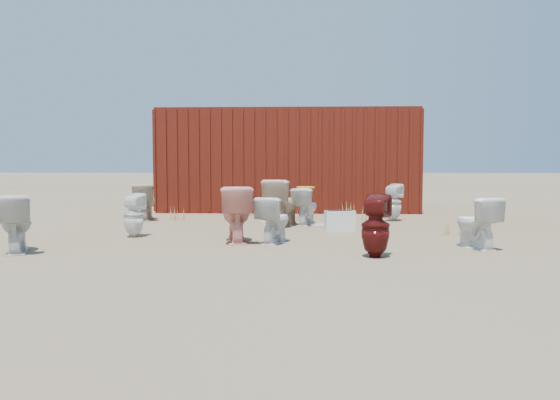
{
  "coord_description": "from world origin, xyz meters",
  "views": [
    {
      "loc": [
        0.39,
        -8.25,
        1.17
      ],
      "look_at": [
        0.0,
        0.6,
        0.55
      ],
      "focal_mm": 35.0,
      "sensor_mm": 36.0,
      "label": 1
    }
  ],
  "objects_px": {
    "toilet_front_a": "(15,223)",
    "toilet_front_c": "(274,220)",
    "toilet_back_beige_left": "(145,202)",
    "toilet_back_beige_right": "(283,203)",
    "toilet_front_maroon": "(376,226)",
    "loose_tank": "(340,221)",
    "shipping_container": "(288,161)",
    "toilet_back_yellowlid": "(306,207)",
    "toilet_front_pink": "(236,214)",
    "toilet_front_e": "(476,223)",
    "toilet_back_e": "(393,202)",
    "toilet_back_a": "(134,215)"
  },
  "relations": [
    {
      "from": "toilet_front_a",
      "to": "toilet_front_maroon",
      "type": "distance_m",
      "value": 4.61
    },
    {
      "from": "toilet_back_yellowlid",
      "to": "toilet_back_beige_left",
      "type": "bearing_deg",
      "value": 4.18
    },
    {
      "from": "toilet_front_a",
      "to": "toilet_back_yellowlid",
      "type": "xyz_separation_m",
      "value": [
        3.76,
        3.24,
        -0.03
      ]
    },
    {
      "from": "shipping_container",
      "to": "toilet_front_c",
      "type": "xyz_separation_m",
      "value": [
        -0.04,
        -5.62,
        -0.87
      ]
    },
    {
      "from": "toilet_back_yellowlid",
      "to": "shipping_container",
      "type": "bearing_deg",
      "value": -65.76
    },
    {
      "from": "toilet_back_yellowlid",
      "to": "toilet_back_e",
      "type": "height_order",
      "value": "toilet_back_e"
    },
    {
      "from": "shipping_container",
      "to": "toilet_back_beige_right",
      "type": "relative_size",
      "value": 7.01
    },
    {
      "from": "toilet_front_maroon",
      "to": "loose_tank",
      "type": "relative_size",
      "value": 1.54
    },
    {
      "from": "toilet_back_beige_right",
      "to": "toilet_front_maroon",
      "type": "bearing_deg",
      "value": 134.56
    },
    {
      "from": "toilet_front_c",
      "to": "toilet_front_e",
      "type": "height_order",
      "value": "toilet_front_e"
    },
    {
      "from": "toilet_front_a",
      "to": "loose_tank",
      "type": "bearing_deg",
      "value": -174.94
    },
    {
      "from": "toilet_front_a",
      "to": "toilet_front_pink",
      "type": "bearing_deg",
      "value": 177.83
    },
    {
      "from": "toilet_back_beige_left",
      "to": "loose_tank",
      "type": "distance_m",
      "value": 4.15
    },
    {
      "from": "toilet_front_a",
      "to": "toilet_back_a",
      "type": "xyz_separation_m",
      "value": [
        1.07,
        1.51,
        -0.04
      ]
    },
    {
      "from": "toilet_front_a",
      "to": "toilet_back_beige_right",
      "type": "bearing_deg",
      "value": -161.01
    },
    {
      "from": "toilet_front_pink",
      "to": "toilet_front_e",
      "type": "xyz_separation_m",
      "value": [
        3.32,
        -0.47,
        -0.06
      ]
    },
    {
      "from": "toilet_front_c",
      "to": "toilet_front_maroon",
      "type": "bearing_deg",
      "value": 157.77
    },
    {
      "from": "toilet_front_maroon",
      "to": "toilet_back_e",
      "type": "height_order",
      "value": "toilet_front_maroon"
    },
    {
      "from": "toilet_front_pink",
      "to": "toilet_back_yellowlid",
      "type": "height_order",
      "value": "toilet_front_pink"
    },
    {
      "from": "toilet_front_maroon",
      "to": "toilet_back_beige_right",
      "type": "height_order",
      "value": "toilet_back_beige_right"
    },
    {
      "from": "toilet_front_e",
      "to": "toilet_back_beige_right",
      "type": "xyz_separation_m",
      "value": [
        -2.7,
        2.46,
        0.08
      ]
    },
    {
      "from": "toilet_front_c",
      "to": "toilet_back_a",
      "type": "relative_size",
      "value": 0.98
    },
    {
      "from": "loose_tank",
      "to": "toilet_back_yellowlid",
      "type": "bearing_deg",
      "value": 111.45
    },
    {
      "from": "toilet_back_beige_right",
      "to": "toilet_back_e",
      "type": "bearing_deg",
      "value": -132.64
    },
    {
      "from": "loose_tank",
      "to": "toilet_front_e",
      "type": "bearing_deg",
      "value": -56.5
    },
    {
      "from": "toilet_front_pink",
      "to": "loose_tank",
      "type": "xyz_separation_m",
      "value": [
        1.6,
        1.28,
        -0.24
      ]
    },
    {
      "from": "toilet_front_c",
      "to": "toilet_back_a",
      "type": "distance_m",
      "value": 2.28
    },
    {
      "from": "toilet_back_beige_left",
      "to": "toilet_back_e",
      "type": "bearing_deg",
      "value": 172.46
    },
    {
      "from": "toilet_front_a",
      "to": "toilet_back_beige_left",
      "type": "bearing_deg",
      "value": -120.81
    },
    {
      "from": "toilet_back_yellowlid",
      "to": "loose_tank",
      "type": "height_order",
      "value": "toilet_back_yellowlid"
    },
    {
      "from": "toilet_back_beige_left",
      "to": "loose_tank",
      "type": "xyz_separation_m",
      "value": [
        3.81,
        -1.65,
        -0.19
      ]
    },
    {
      "from": "toilet_back_beige_left",
      "to": "loose_tank",
      "type": "relative_size",
      "value": 1.47
    },
    {
      "from": "toilet_front_e",
      "to": "toilet_back_e",
      "type": "bearing_deg",
      "value": -100.48
    },
    {
      "from": "shipping_container",
      "to": "toilet_back_beige_left",
      "type": "xyz_separation_m",
      "value": [
        -2.81,
        -2.63,
        -0.83
      ]
    },
    {
      "from": "shipping_container",
      "to": "toilet_back_yellowlid",
      "type": "xyz_separation_m",
      "value": [
        0.42,
        -3.37,
        -0.86
      ]
    },
    {
      "from": "toilet_back_beige_right",
      "to": "loose_tank",
      "type": "bearing_deg",
      "value": 167.54
    },
    {
      "from": "toilet_front_pink",
      "to": "toilet_front_maroon",
      "type": "xyz_separation_m",
      "value": [
        1.87,
        -1.22,
        -0.03
      ]
    },
    {
      "from": "toilet_front_c",
      "to": "loose_tank",
      "type": "xyz_separation_m",
      "value": [
        1.04,
        1.34,
        -0.16
      ]
    },
    {
      "from": "toilet_front_maroon",
      "to": "toilet_back_e",
      "type": "xyz_separation_m",
      "value": [
        0.89,
        4.17,
        -0.02
      ]
    },
    {
      "from": "toilet_back_beige_left",
      "to": "toilet_back_yellowlid",
      "type": "relative_size",
      "value": 1.07
    },
    {
      "from": "toilet_front_c",
      "to": "loose_tank",
      "type": "bearing_deg",
      "value": -108.51
    },
    {
      "from": "toilet_front_a",
      "to": "toilet_front_c",
      "type": "bearing_deg",
      "value": 173.5
    },
    {
      "from": "toilet_front_c",
      "to": "toilet_front_maroon",
      "type": "xyz_separation_m",
      "value": [
        1.31,
        -1.16,
        0.05
      ]
    },
    {
      "from": "toilet_back_beige_right",
      "to": "toilet_back_yellowlid",
      "type": "distance_m",
      "value": 0.46
    },
    {
      "from": "toilet_back_a",
      "to": "toilet_back_beige_right",
      "type": "height_order",
      "value": "toilet_back_beige_right"
    },
    {
      "from": "toilet_front_maroon",
      "to": "toilet_back_beige_left",
      "type": "height_order",
      "value": "toilet_front_maroon"
    },
    {
      "from": "shipping_container",
      "to": "toilet_front_e",
      "type": "bearing_deg",
      "value": -65.75
    },
    {
      "from": "shipping_container",
      "to": "loose_tank",
      "type": "distance_m",
      "value": 4.51
    },
    {
      "from": "toilet_front_e",
      "to": "toilet_back_yellowlid",
      "type": "bearing_deg",
      "value": -69.0
    },
    {
      "from": "toilet_front_maroon",
      "to": "toilet_back_e",
      "type": "bearing_deg",
      "value": -81.07
    }
  ]
}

